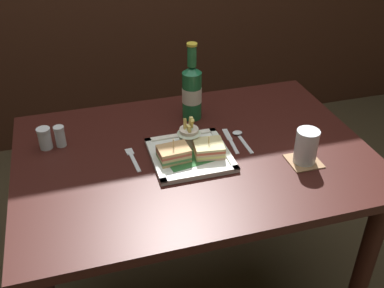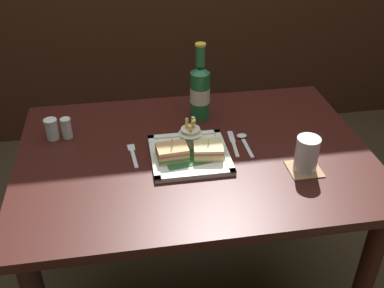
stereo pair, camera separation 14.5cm
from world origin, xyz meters
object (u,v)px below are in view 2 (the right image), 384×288
object	(u,v)px
fries_cup	(191,133)
salt_shaker	(52,130)
dining_table	(194,181)
spoon	(243,139)
water_glass	(306,156)
sandwich_half_right	(208,150)
pepper_shaker	(67,129)
knife	(233,142)
fork	(133,154)
beer_bottle	(200,91)
square_plate	(190,155)
sandwich_half_left	(172,152)

from	to	relation	value
fries_cup	salt_shaker	bearing A→B (deg)	164.25
dining_table	spoon	bearing A→B (deg)	13.55
water_glass	spoon	world-z (taller)	water_glass
sandwich_half_right	pepper_shaker	size ratio (longest dim) A/B	1.41
knife	sandwich_half_right	bearing A→B (deg)	-144.83
dining_table	fries_cup	world-z (taller)	fries_cup
water_glass	salt_shaker	bearing A→B (deg)	158.33
fork	beer_bottle	bearing A→B (deg)	38.41
pepper_shaker	salt_shaker	bearing A→B (deg)	180.00
square_plate	fries_cup	bearing A→B (deg)	77.47
square_plate	beer_bottle	bearing A→B (deg)	72.47
fork	fries_cup	bearing A→B (deg)	4.10
sandwich_half_left	spoon	bearing A→B (deg)	17.41
knife	sandwich_half_left	bearing A→B (deg)	-161.83
square_plate	sandwich_half_left	bearing A→B (deg)	-165.66
sandwich_half_left	pepper_shaker	bearing A→B (deg)	149.59
fries_cup	knife	world-z (taller)	fries_cup
dining_table	beer_bottle	world-z (taller)	beer_bottle
water_glass	knife	xyz separation A→B (m)	(-0.18, 0.18, -0.05)
square_plate	fork	distance (m)	0.18
water_glass	dining_table	bearing A→B (deg)	154.87
fries_cup	square_plate	bearing A→B (deg)	-102.53
dining_table	knife	world-z (taller)	knife
beer_bottle	pepper_shaker	distance (m)	0.48
spoon	pepper_shaker	xyz separation A→B (m)	(-0.59, 0.12, 0.03)
water_glass	spoon	xyz separation A→B (m)	(-0.14, 0.19, -0.05)
fries_cup	spoon	world-z (taller)	fries_cup
sandwich_half_left	pepper_shaker	xyz separation A→B (m)	(-0.34, 0.20, -0.00)
salt_shaker	dining_table	bearing A→B (deg)	-19.18
beer_bottle	salt_shaker	world-z (taller)	beer_bottle
beer_bottle	spoon	bearing A→B (deg)	-56.58
dining_table	pepper_shaker	bearing A→B (deg)	158.77
spoon	knife	bearing A→B (deg)	-167.04
sandwich_half_right	water_glass	world-z (taller)	water_glass
knife	beer_bottle	bearing A→B (deg)	113.17
square_plate	knife	distance (m)	0.17
sandwich_half_left	salt_shaker	bearing A→B (deg)	152.84
water_glass	square_plate	bearing A→B (deg)	159.36
sandwich_half_left	salt_shaker	xyz separation A→B (m)	(-0.39, 0.20, 0.00)
fork	spoon	world-z (taller)	spoon
sandwich_half_left	fork	xyz separation A→B (m)	(-0.12, 0.06, -0.03)
dining_table	fork	world-z (taller)	fork
dining_table	fries_cup	distance (m)	0.18
salt_shaker	square_plate	bearing A→B (deg)	-22.45
knife	salt_shaker	bearing A→B (deg)	168.07
sandwich_half_left	pepper_shaker	size ratio (longest dim) A/B	1.40
fries_cup	spoon	size ratio (longest dim) A/B	0.70
sandwich_half_right	spoon	xyz separation A→B (m)	(0.14, 0.08, -0.03)
spoon	water_glass	bearing A→B (deg)	-53.42
fork	spoon	distance (m)	0.38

